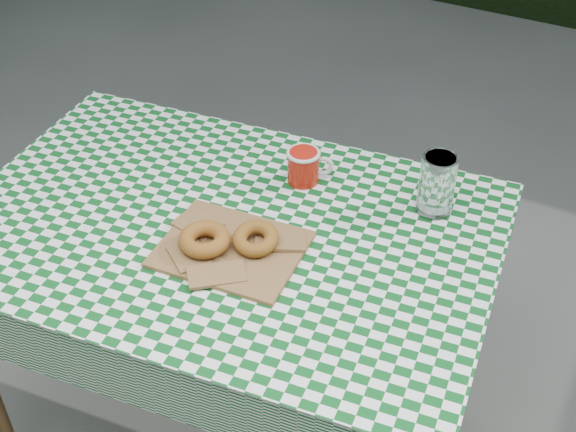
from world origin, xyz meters
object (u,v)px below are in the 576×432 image
at_px(drinking_glass, 437,184).
at_px(paper_bag, 231,248).
at_px(table, 232,347).
at_px(coffee_mug, 303,167).

bearing_deg(drinking_glass, paper_bag, -134.74).
distance_m(paper_bag, drinking_glass, 0.45).
xyz_separation_m(paper_bag, drinking_glass, (0.31, 0.32, 0.06)).
bearing_deg(table, paper_bag, -54.05).
bearing_deg(paper_bag, drinking_glass, 45.26).
relative_size(paper_bag, drinking_glass, 2.06).
distance_m(table, paper_bag, 0.40).
distance_m(table, drinking_glass, 0.64).
height_order(table, paper_bag, paper_bag).
distance_m(coffee_mug, drinking_glass, 0.30).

